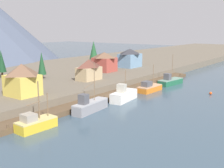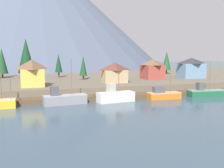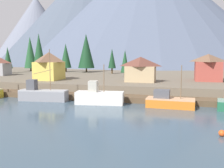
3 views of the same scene
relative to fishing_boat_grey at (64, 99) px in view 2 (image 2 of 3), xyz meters
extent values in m
cube|color=#384C5B|center=(11.03, 21.77, -1.73)|extent=(400.00, 400.00, 1.00)
cube|color=brown|center=(11.03, 3.77, -0.73)|extent=(80.00, 4.00, 1.00)
cylinder|color=brown|center=(-8.97, 1.97, -0.43)|extent=(0.36, 0.36, 1.60)
cylinder|color=brown|center=(-0.97, 1.97, -0.43)|extent=(0.36, 0.36, 1.60)
cylinder|color=brown|center=(7.03, 1.97, -0.43)|extent=(0.36, 0.36, 1.60)
cylinder|color=brown|center=(15.03, 1.97, -0.43)|extent=(0.36, 0.36, 1.60)
cylinder|color=brown|center=(23.03, 1.97, -0.43)|extent=(0.36, 0.36, 1.60)
cylinder|color=brown|center=(31.03, 1.97, -0.43)|extent=(0.36, 0.36, 1.60)
cylinder|color=brown|center=(39.03, 1.97, -0.43)|extent=(0.36, 0.36, 1.60)
cube|color=#665B4C|center=(11.03, 33.77, 0.02)|extent=(400.00, 56.00, 2.50)
cone|color=#4C566B|center=(2.42, 132.25, 36.58)|extent=(164.38, 164.38, 75.60)
cylinder|color=brown|center=(-12.25, 0.13, 3.61)|extent=(0.19, 0.19, 6.18)
cylinder|color=brown|center=(-10.50, 0.07, 2.53)|extent=(0.16, 0.16, 4.03)
cube|color=gray|center=(0.21, 0.02, -0.31)|extent=(9.20, 3.26, 1.83)
cube|color=#9F9FA2|center=(0.21, 0.02, 0.71)|extent=(9.20, 3.26, 0.20)
cube|color=#4C4C51|center=(-1.99, -0.20, 1.76)|extent=(1.75, 1.72, 1.91)
cylinder|color=brown|center=(1.63, 0.16, 4.58)|extent=(0.13, 0.13, 7.55)
cylinder|color=brown|center=(0.14, 0.01, 4.19)|extent=(3.63, 0.45, 0.96)
cube|color=silver|center=(11.33, -0.27, -0.24)|extent=(8.58, 3.79, 1.96)
cube|color=silver|center=(11.33, -0.27, 0.84)|extent=(8.58, 3.79, 0.20)
cube|color=#B2AD9E|center=(10.21, -0.41, 1.89)|extent=(1.72, 1.99, 1.90)
cylinder|color=brown|center=(12.09, -0.18, 3.31)|extent=(0.14, 0.14, 4.75)
cube|color=#CC6B1E|center=(23.39, -0.05, -0.56)|extent=(7.80, 3.33, 1.33)
cube|color=tan|center=(23.39, -0.05, 0.20)|extent=(7.80, 3.33, 0.20)
cube|color=#4C4C51|center=(21.99, 0.01, 0.98)|extent=(2.59, 1.97, 1.35)
cylinder|color=brown|center=(25.01, -0.11, 3.00)|extent=(0.14, 0.14, 5.40)
cube|color=#1E5B3D|center=(35.12, -0.29, -0.51)|extent=(9.36, 3.83, 1.44)
cube|color=gray|center=(35.12, -0.29, 0.31)|extent=(9.36, 3.83, 0.20)
cube|color=#4C4C51|center=(33.37, -0.10, 1.33)|extent=(1.59, 1.93, 1.84)
cylinder|color=brown|center=(35.84, -0.37, 3.98)|extent=(0.13, 0.13, 7.14)
cube|color=#6689A8|center=(44.37, 20.18, 3.64)|extent=(7.70, 5.61, 4.73)
pyramid|color=#2D2D33|center=(44.37, 20.18, 6.90)|extent=(8.08, 5.89, 1.78)
cube|color=gold|center=(-5.73, 13.33, 3.42)|extent=(5.51, 6.19, 4.29)
pyramid|color=brown|center=(-5.73, 13.33, 6.73)|extent=(5.79, 6.50, 2.33)
cube|color=tan|center=(16.12, 14.52, 3.02)|extent=(6.48, 4.10, 3.48)
pyramid|color=brown|center=(16.12, 14.52, 5.80)|extent=(6.81, 4.30, 2.08)
cube|color=#9E4238|center=(30.81, 20.95, 3.49)|extent=(5.77, 6.36, 4.43)
pyramid|color=brown|center=(30.81, 20.95, 6.58)|extent=(6.06, 6.68, 1.76)
cylinder|color=#4C3823|center=(-6.33, 39.92, 1.99)|extent=(0.50, 0.50, 1.44)
cone|color=#14381E|center=(-6.33, 39.92, 8.39)|extent=(5.53, 5.53, 11.36)
cylinder|color=#4C3823|center=(-13.91, 40.05, 1.97)|extent=(0.50, 0.50, 1.38)
cone|color=#194223|center=(-13.91, 40.05, 6.80)|extent=(3.73, 3.73, 8.28)
cylinder|color=#4C3823|center=(45.24, 37.84, 2.06)|extent=(0.50, 0.50, 1.57)
cone|color=#1E4C28|center=(45.24, 37.84, 6.42)|extent=(3.41, 3.41, 7.16)
cylinder|color=#4C3823|center=(10.00, 26.27, 1.85)|extent=(0.50, 0.50, 1.15)
cone|color=#194223|center=(10.00, 26.27, 5.52)|extent=(2.28, 2.28, 6.18)
cylinder|color=#4C3823|center=(3.79, 35.78, 2.14)|extent=(0.50, 0.50, 1.73)
cone|color=#14381E|center=(3.79, 35.78, 6.04)|extent=(2.40, 2.40, 6.08)
camera|label=1|loc=(-41.34, -36.79, 15.10)|focal=46.52mm
camera|label=2|loc=(-8.83, -58.40, 9.82)|focal=45.20mm
camera|label=3|loc=(25.19, -43.09, 7.55)|focal=41.91mm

